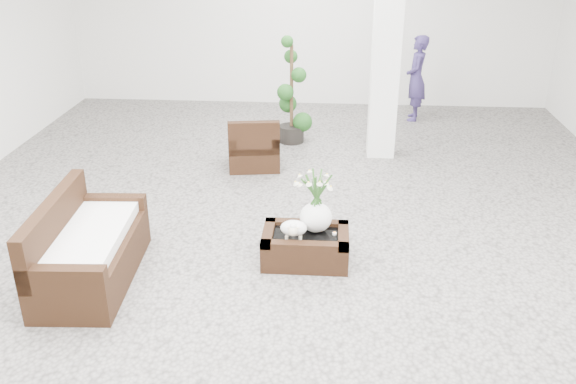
# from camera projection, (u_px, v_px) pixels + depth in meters

# --- Properties ---
(ground) EXTENTS (11.00, 11.00, 0.00)m
(ground) POSITION_uv_depth(u_px,v_px,m) (289.00, 238.00, 7.00)
(ground) COLOR gray
(ground) RESTS_ON ground
(column) EXTENTS (0.40, 0.40, 3.50)m
(column) POSITION_uv_depth(u_px,v_px,m) (387.00, 39.00, 8.74)
(column) COLOR white
(column) RESTS_ON ground
(coffee_table) EXTENTS (0.90, 0.60, 0.31)m
(coffee_table) POSITION_uv_depth(u_px,v_px,m) (305.00, 248.00, 6.48)
(coffee_table) COLOR #351E0F
(coffee_table) RESTS_ON ground
(sheep_figurine) EXTENTS (0.28, 0.23, 0.21)m
(sheep_figurine) POSITION_uv_depth(u_px,v_px,m) (294.00, 230.00, 6.29)
(sheep_figurine) COLOR white
(sheep_figurine) RESTS_ON coffee_table
(planter_narcissus) EXTENTS (0.44, 0.44, 0.80)m
(planter_narcissus) POSITION_uv_depth(u_px,v_px,m) (316.00, 196.00, 6.34)
(planter_narcissus) COLOR white
(planter_narcissus) RESTS_ON coffee_table
(tealight) EXTENTS (0.04, 0.04, 0.03)m
(tealight) POSITION_uv_depth(u_px,v_px,m) (334.00, 233.00, 6.41)
(tealight) COLOR white
(tealight) RESTS_ON coffee_table
(armchair) EXTENTS (0.81, 0.79, 0.77)m
(armchair) POSITION_uv_depth(u_px,v_px,m) (254.00, 141.00, 8.85)
(armchair) COLOR #351E0F
(armchair) RESTS_ON ground
(loveseat) EXTENTS (0.87, 1.66, 0.86)m
(loveseat) POSITION_uv_depth(u_px,v_px,m) (90.00, 241.00, 6.05)
(loveseat) COLOR #351E0F
(loveseat) RESTS_ON ground
(topiary) EXTENTS (0.45, 0.45, 1.67)m
(topiary) POSITION_uv_depth(u_px,v_px,m) (292.00, 91.00, 9.62)
(topiary) COLOR #173F14
(topiary) RESTS_ON ground
(shopper) EXTENTS (0.41, 0.58, 1.49)m
(shopper) POSITION_uv_depth(u_px,v_px,m) (416.00, 78.00, 10.75)
(shopper) COLOR navy
(shopper) RESTS_ON ground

